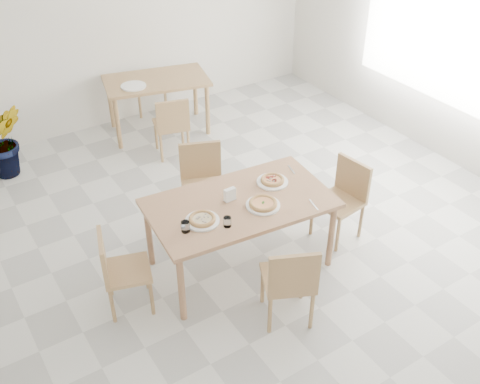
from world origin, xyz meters
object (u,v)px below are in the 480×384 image
plate_margherita (263,205)px  napkin_holder (230,195)px  plate_mushroom (202,221)px  chair_back_s (172,123)px  tumbler_b (185,227)px  tumbler_a (227,222)px  plate_pepperoni (272,182)px  chair_back_n (147,76)px  chair_north (202,179)px  main_table (240,208)px  plate_empty (133,86)px  pizza_mushroom (202,219)px  second_table (157,86)px  potted_plant (5,141)px  chair_west (118,267)px  chair_south (290,280)px  pizza_pepperoni (272,180)px  chair_east (344,194)px  pizza_margherita (263,203)px

plate_margherita → napkin_holder: napkin_holder is taller
plate_mushroom → chair_back_s: bearing=69.7°
tumbler_b → tumbler_a: bearing=-21.4°
plate_pepperoni → chair_back_n: bearing=85.0°
chair_north → tumbler_b: size_ratio=8.99×
main_table → plate_empty: 2.84m
plate_margherita → tumbler_a: tumbler_a is taller
plate_pepperoni → pizza_mushroom: size_ratio=1.07×
plate_mushroom → plate_empty: size_ratio=0.93×
second_table → potted_plant: size_ratio=1.64×
tumbler_b → second_table: 3.23m
chair_west → napkin_holder: size_ratio=6.04×
plate_pepperoni → second_table: plate_pepperoni is taller
chair_north → plate_margherita: chair_north is taller
chair_north → pizza_mushroom: bearing=-97.1°
chair_back_s → plate_margherita: bearing=98.6°
plate_margherita → chair_back_s: 2.37m
chair_south → plate_pepperoni: size_ratio=2.83×
potted_plant → tumbler_b: bearing=-74.6°
main_table → second_table: same height
pizza_pepperoni → napkin_holder: 0.50m
chair_west → chair_back_n: 3.98m
tumbler_a → plate_mushroom: bearing=131.7°
plate_margherita → pizza_pepperoni: pizza_pepperoni is taller
napkin_holder → chair_back_n: (0.80, 3.53, -0.30)m
chair_back_s → plate_empty: chair_back_s is taller
chair_south → potted_plant: potted_plant is taller
second_table → plate_mushroom: bearing=-94.7°
plate_margherita → second_table: 3.09m
chair_east → napkin_holder: size_ratio=6.35×
pizza_margherita → chair_back_n: 3.81m
chair_back_n → napkin_holder: bearing=-88.6°
chair_east → chair_south: bearing=-67.6°
tumbler_b → napkin_holder: size_ratio=0.74×
main_table → pizza_pepperoni: (0.42, 0.09, 0.10)m
chair_west → potted_plant: (-0.26, 2.78, -0.01)m
chair_east → second_table: bearing=-176.6°
pizza_margherita → chair_back_n: chair_back_n is taller
main_table → potted_plant: potted_plant is taller
chair_north → chair_east: size_ratio=1.05×
chair_east → pizza_margherita: size_ratio=2.63×
plate_mushroom → second_table: (0.99, 2.97, -0.10)m
chair_back_n → plate_empty: size_ratio=2.73×
plate_mushroom → napkin_holder: 0.39m
pizza_pepperoni → plate_empty: 2.75m
plate_empty → pizza_margherita: bearing=-91.5°
tumbler_a → tumbler_b: (-0.33, 0.13, 0.00)m
plate_mushroom → chair_back_s: chair_back_s is taller
chair_north → pizza_margherita: (0.07, -1.00, 0.27)m
chair_back_s → potted_plant: bearing=-6.0°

